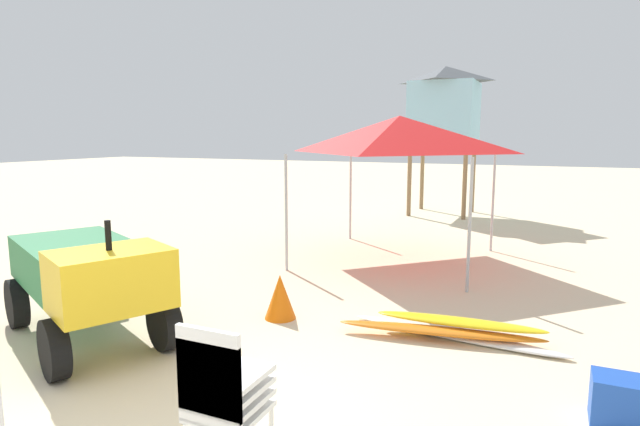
{
  "coord_description": "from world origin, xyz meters",
  "views": [
    {
      "loc": [
        2.81,
        -2.71,
        2.33
      ],
      "look_at": [
        -0.12,
        3.75,
        1.26
      ],
      "focal_mm": 29.16,
      "sensor_mm": 36.0,
      "label": 1
    }
  ],
  "objects_px": {
    "surfboard_pile": "(451,330)",
    "traffic_cone_far": "(280,296)",
    "traffic_cone_near": "(110,270)",
    "cooler_box": "(629,403)",
    "stacked_plastic_chairs": "(220,388)",
    "utility_cart": "(87,274)",
    "lifeguard_tower": "(445,106)",
    "popup_canopy": "(399,134)"
  },
  "relations": [
    {
      "from": "surfboard_pile",
      "to": "traffic_cone_near",
      "type": "relative_size",
      "value": 5.23
    },
    {
      "from": "traffic_cone_near",
      "to": "cooler_box",
      "type": "height_order",
      "value": "traffic_cone_near"
    },
    {
      "from": "stacked_plastic_chairs",
      "to": "popup_canopy",
      "type": "distance_m",
      "value": 6.84
    },
    {
      "from": "stacked_plastic_chairs",
      "to": "popup_canopy",
      "type": "xyz_separation_m",
      "value": [
        -0.67,
        6.6,
        1.69
      ]
    },
    {
      "from": "surfboard_pile",
      "to": "traffic_cone_near",
      "type": "height_order",
      "value": "traffic_cone_near"
    },
    {
      "from": "popup_canopy",
      "to": "traffic_cone_far",
      "type": "bearing_deg",
      "value": -97.43
    },
    {
      "from": "stacked_plastic_chairs",
      "to": "lifeguard_tower",
      "type": "relative_size",
      "value": 0.26
    },
    {
      "from": "utility_cart",
      "to": "traffic_cone_near",
      "type": "bearing_deg",
      "value": 131.22
    },
    {
      "from": "utility_cart",
      "to": "surfboard_pile",
      "type": "xyz_separation_m",
      "value": [
        3.73,
        1.75,
        -0.67
      ]
    },
    {
      "from": "surfboard_pile",
      "to": "popup_canopy",
      "type": "relative_size",
      "value": 0.83
    },
    {
      "from": "surfboard_pile",
      "to": "lifeguard_tower",
      "type": "height_order",
      "value": "lifeguard_tower"
    },
    {
      "from": "popup_canopy",
      "to": "traffic_cone_near",
      "type": "height_order",
      "value": "popup_canopy"
    },
    {
      "from": "utility_cart",
      "to": "traffic_cone_far",
      "type": "height_order",
      "value": "utility_cart"
    },
    {
      "from": "utility_cart",
      "to": "lifeguard_tower",
      "type": "relative_size",
      "value": 0.66
    },
    {
      "from": "stacked_plastic_chairs",
      "to": "cooler_box",
      "type": "distance_m",
      "value": 3.24
    },
    {
      "from": "utility_cart",
      "to": "stacked_plastic_chairs",
      "type": "distance_m",
      "value": 3.08
    },
    {
      "from": "lifeguard_tower",
      "to": "traffic_cone_near",
      "type": "height_order",
      "value": "lifeguard_tower"
    },
    {
      "from": "lifeguard_tower",
      "to": "cooler_box",
      "type": "height_order",
      "value": "lifeguard_tower"
    },
    {
      "from": "traffic_cone_near",
      "to": "utility_cart",
      "type": "bearing_deg",
      "value": -48.78
    },
    {
      "from": "popup_canopy",
      "to": "lifeguard_tower",
      "type": "relative_size",
      "value": 0.73
    },
    {
      "from": "surfboard_pile",
      "to": "cooler_box",
      "type": "relative_size",
      "value": 4.62
    },
    {
      "from": "traffic_cone_near",
      "to": "lifeguard_tower",
      "type": "bearing_deg",
      "value": 71.66
    },
    {
      "from": "surfboard_pile",
      "to": "traffic_cone_far",
      "type": "bearing_deg",
      "value": -174.71
    },
    {
      "from": "stacked_plastic_chairs",
      "to": "traffic_cone_near",
      "type": "xyz_separation_m",
      "value": [
        -4.28,
        3.12,
        -0.41
      ]
    },
    {
      "from": "traffic_cone_near",
      "to": "cooler_box",
      "type": "xyz_separation_m",
      "value": [
        6.89,
        -1.24,
        -0.05
      ]
    },
    {
      "from": "utility_cart",
      "to": "traffic_cone_far",
      "type": "distance_m",
      "value": 2.28
    },
    {
      "from": "stacked_plastic_chairs",
      "to": "popup_canopy",
      "type": "bearing_deg",
      "value": 95.84
    },
    {
      "from": "stacked_plastic_chairs",
      "to": "traffic_cone_near",
      "type": "relative_size",
      "value": 2.25
    },
    {
      "from": "surfboard_pile",
      "to": "traffic_cone_far",
      "type": "xyz_separation_m",
      "value": [
        -2.13,
        -0.2,
        0.17
      ]
    },
    {
      "from": "surfboard_pile",
      "to": "utility_cart",
      "type": "bearing_deg",
      "value": -154.91
    },
    {
      "from": "surfboard_pile",
      "to": "traffic_cone_near",
      "type": "distance_m",
      "value": 5.26
    },
    {
      "from": "traffic_cone_near",
      "to": "stacked_plastic_chairs",
      "type": "bearing_deg",
      "value": -36.04
    },
    {
      "from": "stacked_plastic_chairs",
      "to": "cooler_box",
      "type": "height_order",
      "value": "stacked_plastic_chairs"
    },
    {
      "from": "popup_canopy",
      "to": "lifeguard_tower",
      "type": "distance_m",
      "value": 6.23
    },
    {
      "from": "traffic_cone_far",
      "to": "utility_cart",
      "type": "bearing_deg",
      "value": -135.95
    },
    {
      "from": "stacked_plastic_chairs",
      "to": "cooler_box",
      "type": "relative_size",
      "value": 1.99
    },
    {
      "from": "popup_canopy",
      "to": "traffic_cone_near",
      "type": "relative_size",
      "value": 6.3
    },
    {
      "from": "lifeguard_tower",
      "to": "cooler_box",
      "type": "bearing_deg",
      "value": -71.23
    },
    {
      "from": "surfboard_pile",
      "to": "cooler_box",
      "type": "distance_m",
      "value": 2.05
    },
    {
      "from": "lifeguard_tower",
      "to": "surfboard_pile",
      "type": "bearing_deg",
      "value": -77.92
    },
    {
      "from": "utility_cart",
      "to": "popup_canopy",
      "type": "distance_m",
      "value": 5.83
    },
    {
      "from": "lifeguard_tower",
      "to": "cooler_box",
      "type": "xyz_separation_m",
      "value": [
        3.7,
        -10.88,
        -2.96
      ]
    }
  ]
}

